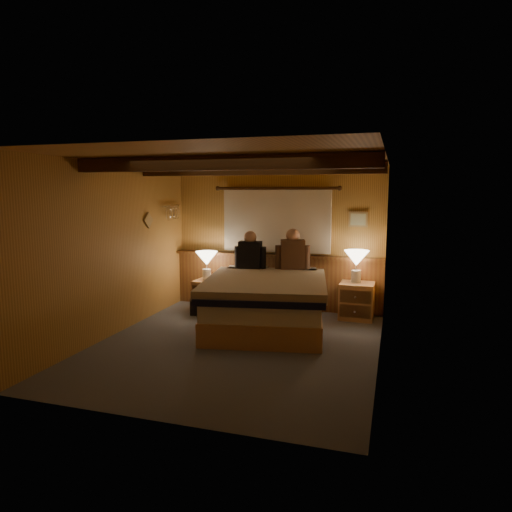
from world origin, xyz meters
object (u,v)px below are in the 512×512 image
at_px(person_left, 250,253).
at_px(duffel_bag, 206,306).
at_px(person_right, 293,252).
at_px(bed, 266,301).
at_px(nightstand_left, 208,295).
at_px(nightstand_right, 357,301).
at_px(lamp_left, 207,260).
at_px(lamp_right, 357,260).

distance_m(person_left, duffel_bag, 1.12).
xyz_separation_m(person_left, person_right, (0.68, 0.13, 0.02)).
xyz_separation_m(bed, nightstand_left, (-1.23, 0.71, -0.14)).
distance_m(bed, person_right, 1.07).
distance_m(nightstand_right, person_right, 1.27).
distance_m(nightstand_left, lamp_left, 0.60).
bearing_deg(bed, lamp_right, 26.44).
distance_m(lamp_right, person_right, 1.02).
xyz_separation_m(nightstand_left, duffel_bag, (0.10, -0.33, -0.11)).
height_order(bed, lamp_left, lamp_left).
xyz_separation_m(bed, person_left, (-0.48, 0.71, 0.61)).
height_order(nightstand_left, lamp_right, lamp_right).
distance_m(bed, duffel_bag, 1.22).
xyz_separation_m(nightstand_right, person_left, (-1.72, -0.14, 0.71)).
bearing_deg(person_left, bed, -60.17).
distance_m(nightstand_left, person_right, 1.63).
height_order(nightstand_left, person_left, person_left).
height_order(lamp_right, duffel_bag, lamp_right).
xyz_separation_m(nightstand_right, lamp_left, (-2.50, -0.11, 0.56)).
bearing_deg(person_left, nightstand_left, 175.76).
distance_m(lamp_left, person_left, 0.80).
bearing_deg(lamp_right, person_left, -173.61).
xyz_separation_m(nightstand_right, person_right, (-1.04, -0.01, 0.73)).
height_order(bed, nightstand_right, bed).
xyz_separation_m(bed, nightstand_right, (1.24, 0.85, -0.10)).
height_order(nightstand_right, duffel_bag, nightstand_right).
height_order(lamp_left, duffel_bag, lamp_left).
xyz_separation_m(lamp_left, duffel_bag, (0.13, -0.36, -0.70)).
height_order(lamp_left, person_right, person_right).
bearing_deg(lamp_right, person_right, -176.82).
relative_size(bed, nightstand_left, 4.89).
distance_m(nightstand_right, lamp_right, 0.65).
bearing_deg(person_left, nightstand_right, 0.64).
bearing_deg(nightstand_right, duffel_bag, -167.63).
height_order(lamp_right, person_right, person_right).
height_order(bed, person_right, person_right).
distance_m(bed, nightstand_left, 1.43).
relative_size(lamp_left, lamp_right, 0.96).
relative_size(nightstand_right, duffel_bag, 1.17).
bearing_deg(person_right, bed, -119.56).
height_order(person_left, person_right, person_right).
bearing_deg(lamp_left, nightstand_right, 2.51).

